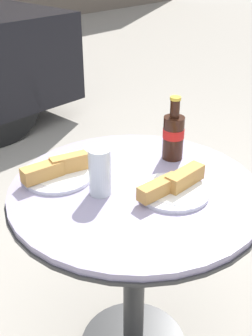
{
  "coord_description": "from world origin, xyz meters",
  "views": [
    {
      "loc": [
        -0.8,
        -0.72,
        1.37
      ],
      "look_at": [
        0.0,
        0.04,
        0.76
      ],
      "focal_mm": 45.0,
      "sensor_mm": 36.0,
      "label": 1
    }
  ],
  "objects_px": {
    "drinking_glass": "(100,174)",
    "lunch_plate_far": "(57,172)",
    "lunch_plate_near": "(173,187)",
    "bistro_table": "(135,229)",
    "cola_bottle_left": "(173,135)"
  },
  "relations": [
    {
      "from": "bistro_table",
      "to": "drinking_glass",
      "type": "relative_size",
      "value": 5.42
    },
    {
      "from": "bistro_table",
      "to": "drinking_glass",
      "type": "distance_m",
      "value": 0.25
    },
    {
      "from": "bistro_table",
      "to": "lunch_plate_near",
      "type": "relative_size",
      "value": 3.29
    },
    {
      "from": "cola_bottle_left",
      "to": "lunch_plate_near",
      "type": "distance_m",
      "value": 0.24
    },
    {
      "from": "bistro_table",
      "to": "lunch_plate_near",
      "type": "xyz_separation_m",
      "value": [
        0.05,
        -0.1,
        0.18
      ]
    },
    {
      "from": "lunch_plate_far",
      "to": "lunch_plate_near",
      "type": "bearing_deg",
      "value": -60.79
    },
    {
      "from": "lunch_plate_far",
      "to": "bistro_table",
      "type": "bearing_deg",
      "value": -58.96
    },
    {
      "from": "drinking_glass",
      "to": "lunch_plate_far",
      "type": "relative_size",
      "value": 0.64
    },
    {
      "from": "cola_bottle_left",
      "to": "drinking_glass",
      "type": "distance_m",
      "value": 0.32
    },
    {
      "from": "cola_bottle_left",
      "to": "lunch_plate_far",
      "type": "distance_m",
      "value": 0.4
    },
    {
      "from": "lunch_plate_near",
      "to": "bistro_table",
      "type": "bearing_deg",
      "value": 115.3
    },
    {
      "from": "cola_bottle_left",
      "to": "drinking_glass",
      "type": "relative_size",
      "value": 1.52
    },
    {
      "from": "bistro_table",
      "to": "cola_bottle_left",
      "type": "bearing_deg",
      "value": 9.2
    },
    {
      "from": "drinking_glass",
      "to": "lunch_plate_near",
      "type": "bearing_deg",
      "value": -46.84
    },
    {
      "from": "bistro_table",
      "to": "drinking_glass",
      "type": "bearing_deg",
      "value": 152.31
    }
  ]
}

